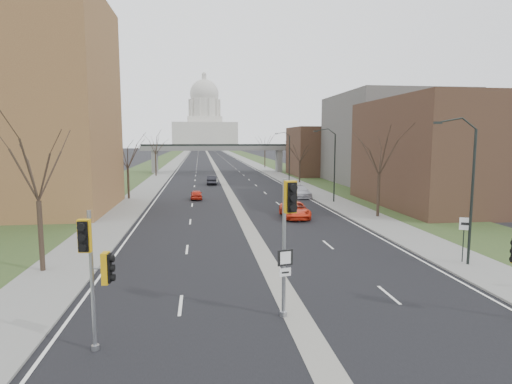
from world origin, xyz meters
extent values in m
plane|color=black|center=(0.00, 0.00, 0.00)|extent=(700.00, 700.00, 0.00)
cube|color=black|center=(0.00, 150.00, 0.01)|extent=(20.00, 600.00, 0.01)
cube|color=gray|center=(0.00, 150.00, 0.00)|extent=(1.20, 600.00, 0.02)
cube|color=gray|center=(12.00, 150.00, 0.06)|extent=(4.00, 600.00, 0.12)
cube|color=gray|center=(-12.00, 150.00, 0.06)|extent=(4.00, 600.00, 0.12)
cube|color=#283F1D|center=(18.00, 150.00, 0.05)|extent=(8.00, 600.00, 0.10)
cube|color=#283F1D|center=(-18.00, 150.00, 0.05)|extent=(8.00, 600.00, 0.10)
cube|color=#4A3022|center=(24.00, 28.00, 6.00)|extent=(16.00, 20.00, 12.00)
cube|color=#605D58|center=(28.00, 52.00, 7.50)|extent=(18.00, 22.00, 15.00)
cube|color=#4A3022|center=(22.00, 70.00, 5.00)|extent=(14.00, 14.00, 10.00)
cube|color=slate|center=(-14.00, 80.00, 2.50)|extent=(1.20, 2.50, 5.00)
cube|color=slate|center=(14.00, 80.00, 2.50)|extent=(1.20, 2.50, 5.00)
cube|color=slate|center=(0.00, 80.00, 5.50)|extent=(34.00, 3.00, 1.00)
cube|color=black|center=(0.00, 80.00, 6.20)|extent=(34.00, 0.15, 0.50)
cube|color=silver|center=(0.00, 320.00, 10.00)|extent=(48.00, 42.00, 20.00)
cube|color=silver|center=(0.00, 320.00, 22.00)|extent=(26.00, 26.00, 5.00)
cylinder|color=silver|center=(0.00, 320.00, 31.00)|extent=(22.00, 22.00, 14.00)
sphere|color=silver|center=(0.00, 320.00, 42.00)|extent=(22.00, 22.00, 22.00)
cylinder|color=silver|center=(0.00, 320.00, 53.50)|extent=(3.60, 3.60, 4.50)
cylinder|color=black|center=(11.80, 6.00, 4.12)|extent=(0.16, 0.16, 8.00)
cube|color=black|center=(9.50, 6.00, 8.47)|extent=(0.45, 0.18, 0.14)
cylinder|color=black|center=(11.80, 32.00, 4.12)|extent=(0.16, 0.16, 8.00)
cube|color=black|center=(9.50, 32.00, 8.47)|extent=(0.45, 0.18, 0.14)
cylinder|color=black|center=(11.80, 58.00, 4.12)|extent=(0.16, 0.16, 8.00)
cube|color=black|center=(9.50, 58.00, 8.47)|extent=(0.45, 0.18, 0.14)
cylinder|color=#382B21|center=(-13.00, 8.00, 2.12)|extent=(0.28, 0.28, 4.00)
cylinder|color=#382B21|center=(-13.00, 38.00, 2.00)|extent=(0.28, 0.28, 3.75)
cylinder|color=#382B21|center=(-13.00, 72.00, 2.25)|extent=(0.28, 0.28, 4.25)
cylinder|color=#382B21|center=(13.00, 22.00, 2.12)|extent=(0.28, 0.28, 4.00)
cylinder|color=#382B21|center=(13.00, 55.00, 1.87)|extent=(0.28, 0.28, 3.50)
cylinder|color=#382B21|center=(13.00, 95.00, 2.25)|extent=(0.28, 0.28, 4.25)
cylinder|color=gray|center=(-7.86, -1.81, 2.55)|extent=(0.14, 0.14, 5.11)
cylinder|color=gray|center=(-7.86, -1.81, 0.10)|extent=(0.28, 0.28, 0.20)
cube|color=#C08C0B|center=(-7.91, -2.29, 4.32)|extent=(0.45, 0.43, 1.13)
cube|color=#C08C0B|center=(-7.37, -1.86, 3.05)|extent=(0.43, 0.45, 1.13)
cylinder|color=gray|center=(-0.57, 0.23, 2.97)|extent=(0.16, 0.16, 5.93)
cylinder|color=gray|center=(-0.57, 0.23, 0.11)|extent=(0.32, 0.32, 0.23)
cube|color=#C08C0B|center=(-0.44, -0.33, 5.25)|extent=(0.57, 0.56, 1.31)
cube|color=black|center=(-0.57, 0.23, 2.62)|extent=(0.68, 0.20, 0.68)
cube|color=silver|center=(-0.57, 0.23, 2.00)|extent=(0.51, 0.16, 0.34)
cylinder|color=black|center=(11.75, 6.49, 1.30)|extent=(0.06, 0.06, 2.36)
cube|color=silver|center=(11.75, 6.49, 2.48)|extent=(0.55, 0.27, 0.75)
imported|color=red|center=(-4.55, 36.93, 0.61)|extent=(1.47, 3.58, 1.21)
imported|color=black|center=(-2.00, 54.72, 0.75)|extent=(1.99, 4.67, 1.50)
imported|color=red|center=(4.99, 22.90, 0.75)|extent=(2.82, 5.56, 1.51)
imported|color=silver|center=(8.82, 37.17, 0.76)|extent=(2.46, 5.35, 1.52)
camera|label=1|loc=(-4.01, -17.00, 7.55)|focal=30.00mm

